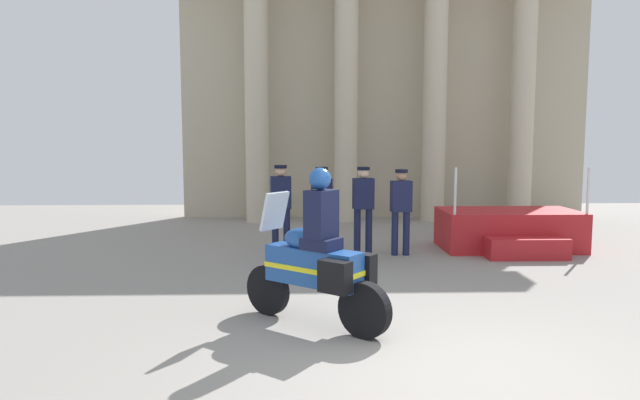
{
  "coord_description": "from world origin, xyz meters",
  "views": [
    {
      "loc": [
        -1.46,
        -5.29,
        2.25
      ],
      "look_at": [
        -1.18,
        3.45,
        1.29
      ],
      "focal_mm": 32.26,
      "sensor_mm": 36.0,
      "label": 1
    }
  ],
  "objects": [
    {
      "name": "officer_in_row_2",
      "position": [
        -0.31,
        5.43,
        1.01
      ],
      "size": [
        0.41,
        0.27,
        1.7
      ],
      "rotation": [
        0.0,
        0.0,
        3.28
      ],
      "color": "#141938",
      "rests_on": "ground_plane"
    },
    {
      "name": "officer_in_row_3",
      "position": [
        0.42,
        5.5,
        0.97
      ],
      "size": [
        0.41,
        0.27,
        1.65
      ],
      "rotation": [
        0.0,
        0.0,
        3.28
      ],
      "color": "#191E42",
      "rests_on": "ground_plane"
    },
    {
      "name": "officer_in_row_1",
      "position": [
        -1.09,
        5.45,
        1.0
      ],
      "size": [
        0.41,
        0.27,
        1.69
      ],
      "rotation": [
        0.0,
        0.0,
        3.28
      ],
      "color": "black",
      "rests_on": "ground_plane"
    },
    {
      "name": "motorcycle_with_rider",
      "position": [
        -1.27,
        1.36,
        0.79
      ],
      "size": [
        1.71,
        1.39,
        1.9
      ],
      "rotation": [
        0.0,
        0.0,
        2.47
      ],
      "color": "black",
      "rests_on": "ground_plane"
    },
    {
      "name": "ground_plane",
      "position": [
        0.0,
        0.0,
        0.0
      ],
      "size": [
        28.0,
        28.0,
        0.0
      ],
      "primitive_type": "plane",
      "color": "gray"
    },
    {
      "name": "reviewing_stand",
      "position": [
        2.72,
        5.99,
        0.38
      ],
      "size": [
        2.72,
        1.92,
        1.69
      ],
      "color": "#B21E23",
      "rests_on": "ground_plane"
    },
    {
      "name": "officer_in_row_0",
      "position": [
        -1.86,
        5.56,
        1.02
      ],
      "size": [
        0.41,
        0.27,
        1.73
      ],
      "rotation": [
        0.0,
        0.0,
        3.28
      ],
      "color": "#141938",
      "rests_on": "ground_plane"
    },
    {
      "name": "colonnade_backdrop",
      "position": [
        0.9,
        10.63,
        3.79
      ],
      "size": [
        11.34,
        1.47,
        6.93
      ],
      "color": "#B6AB91",
      "rests_on": "ground_plane"
    }
  ]
}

